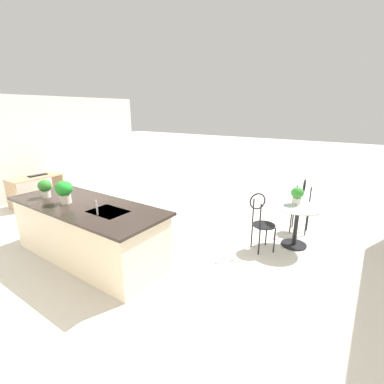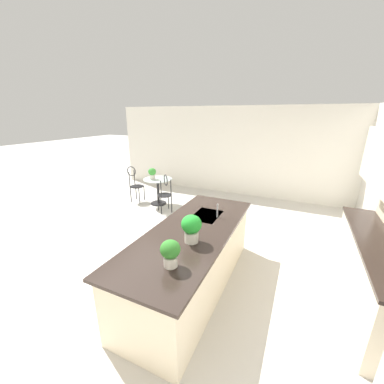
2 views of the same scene
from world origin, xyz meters
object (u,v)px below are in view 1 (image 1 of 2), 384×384
object	(u,v)px
bistro_table	(296,222)
chair_by_island	(302,203)
chair_near_window	(261,219)
writing_desk	(36,185)
potted_plant_counter_far	(45,187)
potted_plant_on_table	(297,195)
potted_plant_counter_near	(64,191)
keyboard	(38,175)

from	to	relation	value
bistro_table	chair_by_island	distance (m)	0.74
chair_near_window	bistro_table	bearing A→B (deg)	-131.69
writing_desk	potted_plant_counter_far	world-z (taller)	potted_plant_counter_far
chair_by_island	bistro_table	bearing A→B (deg)	97.32
writing_desk	potted_plant_on_table	size ratio (longest dim) A/B	3.93
potted_plant_counter_near	potted_plant_counter_far	size ratio (longest dim) A/B	1.20
bistro_table	writing_desk	bearing A→B (deg)	13.43
keyboard	potted_plant_on_table	size ratio (longest dim) A/B	1.44
chair_near_window	potted_plant_counter_far	size ratio (longest dim) A/B	3.45
potted_plant_on_table	chair_near_window	bearing A→B (deg)	58.52
potted_plant_on_table	potted_plant_counter_near	xyz separation A→B (m)	(2.90, 2.56, 0.21)
writing_desk	potted_plant_on_table	xyz separation A→B (m)	(-5.95, -1.56, 0.41)
bistro_table	keyboard	size ratio (longest dim) A/B	1.82
bistro_table	chair_near_window	bearing A→B (deg)	48.31
bistro_table	chair_by_island	size ratio (longest dim) A/B	0.77
chair_by_island	potted_plant_on_table	world-z (taller)	potted_plant_on_table
chair_by_island	keyboard	distance (m)	6.30
potted_plant_on_table	bistro_table	bearing A→B (deg)	118.45
bistro_table	potted_plant_counter_near	size ratio (longest dim) A/B	2.22
keyboard	potted_plant_counter_near	distance (m)	3.28
chair_near_window	keyboard	distance (m)	5.65
bistro_table	keyboard	world-z (taller)	keyboard
bistro_table	potted_plant_counter_far	xyz separation A→B (m)	(3.52, 2.45, 0.65)
potted_plant_counter_far	chair_by_island	bearing A→B (deg)	-137.22
potted_plant_on_table	potted_plant_counter_far	size ratio (longest dim) A/B	1.01
chair_by_island	writing_desk	size ratio (longest dim) A/B	0.87
keyboard	writing_desk	bearing A→B (deg)	101.31
writing_desk	keyboard	xyz separation A→B (m)	(0.02, -0.10, 0.25)
bistro_table	chair_by_island	world-z (taller)	chair_by_island
chair_by_island	writing_desk	distance (m)	6.31
potted_plant_counter_near	potted_plant_counter_far	bearing A→B (deg)	1.52
chair_by_island	potted_plant_counter_far	bearing A→B (deg)	42.78
keyboard	potted_plant_counter_near	bearing A→B (deg)	160.30
chair_near_window	potted_plant_on_table	xyz separation A→B (m)	(-0.39, -0.63, 0.34)
chair_by_island	potted_plant_counter_far	distance (m)	4.70
keyboard	potted_plant_counter_far	xyz separation A→B (m)	(-2.52, 1.11, 0.34)
bistro_table	writing_desk	distance (m)	6.19
writing_desk	keyboard	distance (m)	0.27
chair_near_window	potted_plant_counter_near	size ratio (longest dim) A/B	2.89
bistro_table	keyboard	xyz separation A→B (m)	(6.04, 1.34, 0.31)
writing_desk	potted_plant_counter_near	distance (m)	3.27
chair_near_window	potted_plant_on_table	size ratio (longest dim) A/B	3.42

